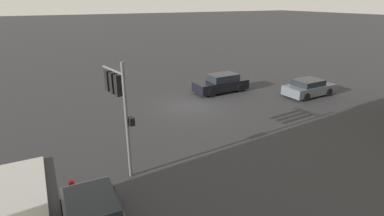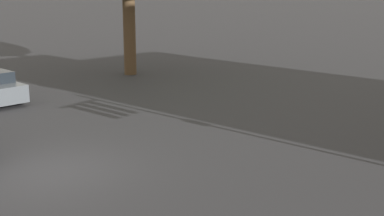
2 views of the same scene
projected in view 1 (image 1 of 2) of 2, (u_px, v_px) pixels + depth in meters
ground_plane at (192, 106)px, 22.15m from camera, size 300.00×300.00×0.00m
traffic_signal at (118, 93)px, 12.65m from camera, size 0.84×2.10×5.12m
crossing_car_0 at (309, 88)px, 24.25m from camera, size 4.31×2.13×1.35m
crossing_car_1 at (221, 84)px, 25.18m from camera, size 4.70×2.03×1.53m
fire_hydrant at (72, 189)px, 11.59m from camera, size 0.22×0.22×0.92m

